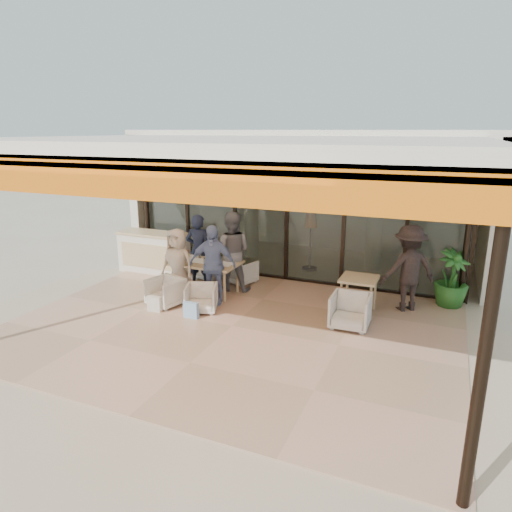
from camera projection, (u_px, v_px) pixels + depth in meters
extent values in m
plane|color=#C6B293|center=(232.00, 327.00, 8.44)|extent=(70.00, 70.00, 0.00)
cube|color=tan|center=(232.00, 327.00, 8.44)|extent=(8.00, 6.00, 0.01)
cube|color=silver|center=(229.00, 144.00, 7.56)|extent=(8.00, 6.00, 0.20)
cube|color=orange|center=(112.00, 177.00, 5.03)|extent=(8.00, 0.12, 0.45)
cube|color=#FF6115|center=(149.00, 162.00, 5.61)|extent=(8.00, 1.50, 0.06)
cylinder|color=black|center=(484.00, 357.00, 4.00)|extent=(0.12, 0.12, 3.20)
cylinder|color=black|center=(147.00, 205.00, 12.03)|extent=(0.12, 0.12, 3.20)
cylinder|color=black|center=(469.00, 230.00, 9.11)|extent=(0.12, 0.12, 3.20)
cube|color=#9EADA3|center=(287.00, 215.00, 10.68)|extent=(8.00, 0.03, 3.20)
cube|color=black|center=(286.00, 278.00, 11.09)|extent=(8.00, 0.10, 0.08)
cube|color=black|center=(288.00, 147.00, 10.26)|extent=(8.00, 0.10, 0.08)
cube|color=black|center=(146.00, 205.00, 12.18)|extent=(0.08, 0.10, 3.20)
cube|color=black|center=(188.00, 208.00, 11.69)|extent=(0.08, 0.10, 3.20)
cube|color=black|center=(235.00, 211.00, 11.18)|extent=(0.08, 0.10, 3.20)
cube|color=black|center=(287.00, 215.00, 10.68)|extent=(0.08, 0.10, 3.20)
cube|color=black|center=(344.00, 219.00, 10.17)|extent=(0.08, 0.10, 3.20)
cube|color=black|center=(407.00, 224.00, 9.66)|extent=(0.08, 0.10, 3.20)
cube|color=black|center=(475.00, 229.00, 9.17)|extent=(0.08, 0.10, 3.20)
cube|color=silver|center=(325.00, 193.00, 13.75)|extent=(9.00, 0.25, 3.40)
cube|color=silver|center=(169.00, 192.00, 13.86)|extent=(0.25, 3.50, 3.40)
cube|color=silver|center=(492.00, 212.00, 10.55)|extent=(0.25, 3.50, 3.40)
cube|color=silver|center=(311.00, 135.00, 11.75)|extent=(9.00, 3.50, 0.25)
cube|color=#E2C18A|center=(307.00, 261.00, 12.65)|extent=(8.00, 3.50, 0.02)
cylinder|color=silver|center=(252.00, 205.00, 12.72)|extent=(0.40, 0.40, 3.00)
cylinder|color=silver|center=(376.00, 213.00, 11.44)|extent=(0.40, 0.40, 3.00)
cylinder|color=black|center=(260.00, 151.00, 11.82)|extent=(0.03, 0.03, 0.70)
cube|color=black|center=(259.00, 168.00, 11.94)|extent=(0.30, 0.30, 0.40)
sphere|color=#FFBF72|center=(259.00, 168.00, 11.94)|extent=(0.18, 0.18, 0.18)
cylinder|color=black|center=(400.00, 153.00, 10.50)|extent=(0.03, 0.03, 0.70)
cube|color=black|center=(398.00, 173.00, 10.62)|extent=(0.30, 0.30, 0.40)
sphere|color=#FFBF72|center=(398.00, 173.00, 10.62)|extent=(0.18, 0.18, 0.18)
cylinder|color=black|center=(309.00, 268.00, 11.86)|extent=(0.40, 0.40, 0.05)
cylinder|color=black|center=(311.00, 231.00, 11.60)|extent=(0.04, 0.04, 2.10)
cone|color=orange|center=(312.00, 205.00, 11.42)|extent=(0.32, 0.32, 1.10)
cube|color=silver|center=(154.00, 253.00, 11.60)|extent=(1.80, 0.60, 1.00)
cube|color=#E2C18A|center=(153.00, 234.00, 11.46)|extent=(1.85, 0.65, 0.06)
cube|color=#E2C18A|center=(147.00, 256.00, 11.32)|extent=(1.50, 0.02, 0.60)
cube|color=#E2C18A|center=(205.00, 263.00, 9.97)|extent=(1.50, 0.90, 0.05)
cube|color=white|center=(205.00, 262.00, 9.97)|extent=(1.30, 0.35, 0.01)
cylinder|color=#E2C18A|center=(174.00, 279.00, 10.02)|extent=(0.06, 0.06, 0.70)
cylinder|color=#E2C18A|center=(224.00, 287.00, 9.56)|extent=(0.06, 0.06, 0.70)
cylinder|color=#E2C18A|center=(189.00, 271.00, 10.59)|extent=(0.06, 0.06, 0.70)
cylinder|color=#E2C18A|center=(237.00, 278.00, 10.12)|extent=(0.06, 0.06, 0.70)
cylinder|color=white|center=(184.00, 259.00, 9.99)|extent=(0.06, 0.06, 0.11)
cylinder|color=white|center=(200.00, 256.00, 10.22)|extent=(0.06, 0.06, 0.11)
cylinder|color=white|center=(205.00, 260.00, 9.84)|extent=(0.06, 0.06, 0.11)
cylinder|color=white|center=(221.00, 258.00, 10.00)|extent=(0.06, 0.06, 0.11)
cylinder|color=white|center=(221.00, 264.00, 9.59)|extent=(0.06, 0.06, 0.11)
cylinder|color=#8E3714|center=(187.00, 254.00, 10.28)|extent=(0.07, 0.07, 0.16)
cylinder|color=black|center=(207.00, 254.00, 10.23)|extent=(0.09, 0.09, 0.17)
cylinder|color=black|center=(207.00, 250.00, 10.21)|extent=(0.10, 0.10, 0.01)
cylinder|color=white|center=(180.00, 262.00, 9.87)|extent=(0.22, 0.22, 0.01)
cylinder|color=white|center=(217.00, 267.00, 9.53)|extent=(0.22, 0.22, 0.01)
cylinder|color=white|center=(195.00, 255.00, 10.42)|extent=(0.22, 0.22, 0.01)
cylinder|color=white|center=(230.00, 260.00, 10.08)|extent=(0.22, 0.22, 0.01)
imported|color=white|center=(210.00, 267.00, 11.09)|extent=(0.70, 0.67, 0.62)
imported|color=white|center=(241.00, 271.00, 10.77)|extent=(0.75, 0.73, 0.63)
imported|color=white|center=(166.00, 291.00, 9.39)|extent=(0.78, 0.75, 0.66)
imported|color=white|center=(201.00, 297.00, 9.08)|extent=(0.76, 0.74, 0.62)
imported|color=#171E33|center=(199.00, 250.00, 10.50)|extent=(0.67, 0.50, 1.69)
imported|color=slate|center=(232.00, 252.00, 10.17)|extent=(1.03, 0.89, 1.81)
imported|color=beige|center=(178.00, 264.00, 9.72)|extent=(0.76, 0.50, 1.53)
imported|color=#677CAC|center=(212.00, 265.00, 9.38)|extent=(1.05, 0.59, 1.68)
cube|color=silver|center=(155.00, 304.00, 9.08)|extent=(0.30, 0.10, 0.34)
cube|color=#99BFD8|center=(191.00, 311.00, 8.77)|extent=(0.30, 0.10, 0.34)
cube|color=#E2C18A|center=(359.00, 279.00, 8.90)|extent=(0.70, 0.70, 0.05)
cylinder|color=#E2C18A|center=(341.00, 299.00, 8.86)|extent=(0.05, 0.05, 0.70)
cylinder|color=#E2C18A|center=(370.00, 303.00, 8.65)|extent=(0.05, 0.05, 0.70)
cylinder|color=#E2C18A|center=(347.00, 290.00, 9.35)|extent=(0.05, 0.05, 0.70)
cylinder|color=#E2C18A|center=(375.00, 294.00, 9.14)|extent=(0.05, 0.05, 0.70)
imported|color=white|center=(350.00, 310.00, 8.33)|extent=(0.71, 0.66, 0.71)
imported|color=black|center=(408.00, 269.00, 9.01)|extent=(1.31, 1.16, 1.76)
imported|color=#1E5919|center=(452.00, 279.00, 9.28)|extent=(0.95, 0.95, 1.20)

